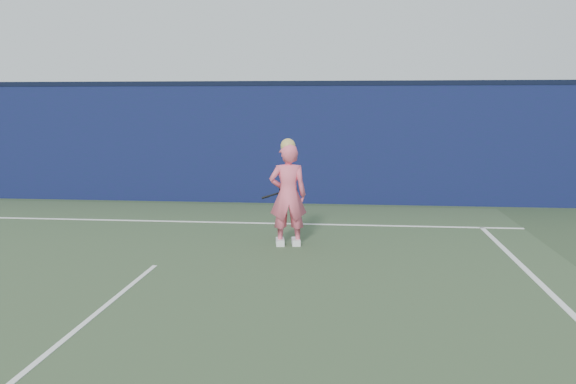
# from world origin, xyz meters

# --- Properties ---
(ground) EXTENTS (80.00, 80.00, 0.00)m
(ground) POSITION_xyz_m (0.00, 0.00, 0.00)
(ground) COLOR #31462B
(ground) RESTS_ON ground
(court_surface) EXTENTS (11.00, 16.00, 0.01)m
(court_surface) POSITION_xyz_m (0.00, -2.00, 0.00)
(court_surface) COLOR #3B5133
(court_surface) RESTS_ON ground
(backstop_wall) EXTENTS (24.00, 0.40, 2.50)m
(backstop_wall) POSITION_xyz_m (0.00, 6.50, 1.25)
(backstop_wall) COLOR #0D1A39
(backstop_wall) RESTS_ON ground
(wall_cap) EXTENTS (24.00, 0.42, 0.10)m
(wall_cap) POSITION_xyz_m (0.00, 6.50, 2.55)
(wall_cap) COLOR black
(wall_cap) RESTS_ON backstop_wall
(player) EXTENTS (0.61, 0.45, 1.61)m
(player) POSITION_xyz_m (1.61, 2.39, 0.78)
(player) COLOR #FF637F
(player) RESTS_ON ground
(racket) EXTENTS (0.57, 0.18, 0.31)m
(racket) POSITION_xyz_m (1.54, 2.83, 0.76)
(racket) COLOR black
(racket) RESTS_ON ground
(court_lines) EXTENTS (11.00, 12.04, 0.01)m
(court_lines) POSITION_xyz_m (0.00, -0.33, 0.01)
(court_lines) COLOR white
(court_lines) RESTS_ON court_surface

